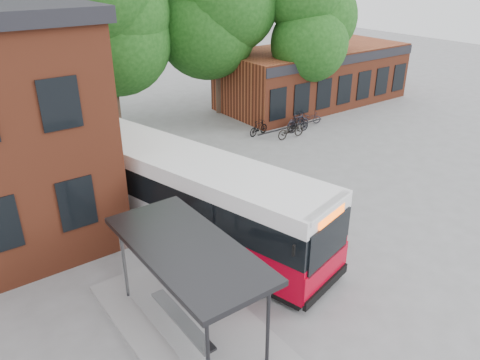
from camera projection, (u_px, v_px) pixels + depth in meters
ground at (285, 259)px, 16.75m from camera, size 100.00×100.00×0.00m
shop_row at (314, 76)px, 34.10m from camera, size 14.00×6.20×4.00m
bus_shelter at (189, 289)px, 12.99m from camera, size 3.60×7.00×2.90m
bike_rail at (291, 129)px, 28.90m from camera, size 5.20×0.10×0.38m
tree_1 at (109, 44)px, 27.40m from camera, size 7.92×7.92×10.40m
tree_2 at (218, 31)px, 30.30m from camera, size 7.92×7.92×11.00m
tree_3 at (316, 45)px, 30.44m from camera, size 7.04×7.04×9.28m
city_bus at (182, 194)px, 17.84m from camera, size 5.86×13.11×3.26m
bicycle_1 at (259, 128)px, 28.29m from camera, size 1.58×0.68×0.92m
bicycle_2 at (291, 130)px, 27.82m from camera, size 1.93×0.73×1.00m
bicycle_3 at (298, 125)px, 28.79m from camera, size 1.52×0.56×0.89m
bicycle_4 at (296, 119)px, 29.84m from camera, size 1.76×0.97×0.88m
bicycle_5 at (298, 122)px, 29.10m from camera, size 1.76×0.54×1.05m
bicycle_6 at (309, 118)px, 30.23m from camera, size 1.64×1.13×0.82m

